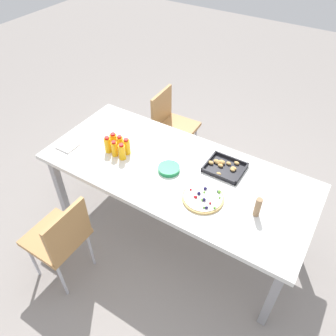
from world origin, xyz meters
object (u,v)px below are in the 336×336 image
object	(u,v)px
cardboard_tube	(258,207)
snack_tray	(224,167)
party_table	(176,175)
chair_near_left	(61,237)
juice_bottle_1	(115,149)
plate_stack	(169,169)
juice_bottle_3	(114,141)
juice_bottle_5	(127,147)
chair_far_left	(171,122)
juice_bottle_2	(122,152)
fruit_pizza	(203,198)
juice_bottle_4	(120,143)
napkin_stack	(68,146)
juice_bottle_0	(108,145)

from	to	relation	value
cardboard_tube	snack_tray	bearing A→B (deg)	140.50
party_table	snack_tray	world-z (taller)	snack_tray
snack_tray	chair_near_left	bearing A→B (deg)	-126.91
juice_bottle_1	plate_stack	bearing A→B (deg)	9.28
party_table	cardboard_tube	bearing A→B (deg)	-8.30
juice_bottle_3	juice_bottle_5	bearing A→B (deg)	-4.03
chair_far_left	juice_bottle_5	distance (m)	0.95
chair_near_left	juice_bottle_2	xyz separation A→B (m)	(0.04, 0.73, 0.32)
juice_bottle_3	plate_stack	size ratio (longest dim) A/B	0.80
chair_near_left	snack_tray	size ratio (longest dim) A/B	2.79
party_table	fruit_pizza	distance (m)	0.38
juice_bottle_4	napkin_stack	size ratio (longest dim) A/B	0.94
fruit_pizza	snack_tray	bearing A→B (deg)	91.25
juice_bottle_5	snack_tray	world-z (taller)	juice_bottle_5
juice_bottle_5	plate_stack	world-z (taller)	juice_bottle_5
juice_bottle_4	napkin_stack	world-z (taller)	juice_bottle_4
chair_near_left	juice_bottle_2	size ratio (longest dim) A/B	5.55
juice_bottle_0	plate_stack	distance (m)	0.56
juice_bottle_4	snack_tray	bearing A→B (deg)	16.42
plate_stack	juice_bottle_0	bearing A→B (deg)	-172.88
juice_bottle_1	napkin_stack	size ratio (longest dim) A/B	0.96
juice_bottle_3	chair_far_left	bearing A→B (deg)	87.93
juice_bottle_0	juice_bottle_4	xyz separation A→B (m)	(0.07, 0.07, -0.00)
juice_bottle_4	snack_tray	xyz separation A→B (m)	(0.85, 0.25, -0.05)
juice_bottle_3	juice_bottle_4	world-z (taller)	juice_bottle_4
fruit_pizza	cardboard_tube	xyz separation A→B (m)	(0.38, 0.06, 0.07)
chair_far_left	juice_bottle_0	bearing A→B (deg)	-4.28
juice_bottle_0	plate_stack	bearing A→B (deg)	7.12
juice_bottle_1	snack_tray	world-z (taller)	juice_bottle_1
juice_bottle_2	plate_stack	size ratio (longest dim) A/B	0.86
party_table	juice_bottle_4	world-z (taller)	juice_bottle_4
juice_bottle_1	fruit_pizza	bearing A→B (deg)	-3.32
juice_bottle_3	napkin_stack	world-z (taller)	juice_bottle_3
chair_near_left	juice_bottle_3	distance (m)	0.89
plate_stack	juice_bottle_4	bearing A→B (deg)	179.35
juice_bottle_0	juice_bottle_3	xyz separation A→B (m)	(-0.00, 0.08, -0.01)
juice_bottle_0	juice_bottle_2	distance (m)	0.16
chair_far_left	chair_near_left	size ratio (longest dim) A/B	1.00
juice_bottle_5	plate_stack	size ratio (longest dim) A/B	0.85
plate_stack	napkin_stack	size ratio (longest dim) A/B	1.15
juice_bottle_5	snack_tray	distance (m)	0.81
chair_far_left	cardboard_tube	distance (m)	1.62
juice_bottle_4	cardboard_tube	world-z (taller)	cardboard_tube
juice_bottle_5	juice_bottle_1	bearing A→B (deg)	-132.67
snack_tray	party_table	bearing A→B (deg)	-146.17
party_table	snack_tray	bearing A→B (deg)	33.83
chair_far_left	napkin_stack	distance (m)	1.18
party_table	juice_bottle_4	size ratio (longest dim) A/B	15.36
chair_far_left	snack_tray	world-z (taller)	chair_far_left
napkin_stack	juice_bottle_3	bearing A→B (deg)	32.06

